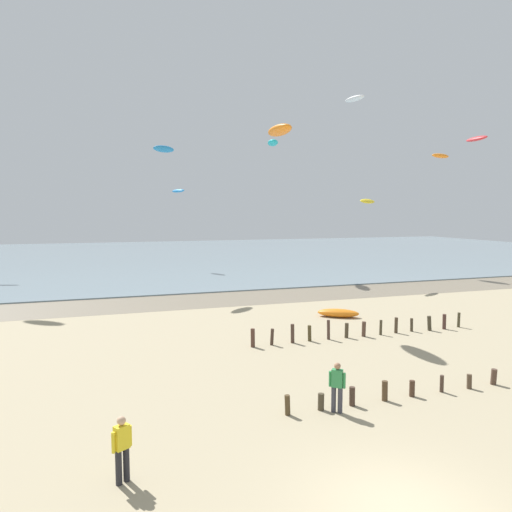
{
  "coord_description": "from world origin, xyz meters",
  "views": [
    {
      "loc": [
        -6.29,
        -8.45,
        6.7
      ],
      "look_at": [
        0.85,
        13.25,
        4.57
      ],
      "focal_mm": 32.96,
      "sensor_mm": 36.0,
      "label": 1
    }
  ],
  "objects_px": {
    "person_mid_beach": "(122,447)",
    "kite_aloft_6": "(280,130)",
    "grounded_kite": "(338,313)",
    "kite_aloft_5": "(440,156)",
    "kite_aloft_10": "(355,99)",
    "person_by_waterline": "(337,386)",
    "kite_aloft_7": "(367,201)",
    "kite_aloft_1": "(273,143)",
    "kite_aloft_3": "(164,149)",
    "kite_aloft_2": "(477,139)",
    "kite_aloft_4": "(178,191)"
  },
  "relations": [
    {
      "from": "kite_aloft_6",
      "to": "kite_aloft_4",
      "type": "bearing_deg",
      "value": -173.92
    },
    {
      "from": "person_mid_beach",
      "to": "kite_aloft_2",
      "type": "distance_m",
      "value": 40.81
    },
    {
      "from": "kite_aloft_3",
      "to": "kite_aloft_7",
      "type": "xyz_separation_m",
      "value": [
        17.86,
        -2.15,
        -4.17
      ]
    },
    {
      "from": "kite_aloft_1",
      "to": "kite_aloft_7",
      "type": "xyz_separation_m",
      "value": [
        5.58,
        -9.63,
        -6.26
      ]
    },
    {
      "from": "grounded_kite",
      "to": "kite_aloft_6",
      "type": "xyz_separation_m",
      "value": [
        -3.92,
        0.43,
        11.36
      ]
    },
    {
      "from": "person_mid_beach",
      "to": "kite_aloft_5",
      "type": "relative_size",
      "value": 0.83
    },
    {
      "from": "person_by_waterline",
      "to": "kite_aloft_3",
      "type": "relative_size",
      "value": 0.72
    },
    {
      "from": "kite_aloft_2",
      "to": "kite_aloft_6",
      "type": "xyz_separation_m",
      "value": [
        -21.59,
        -7.31,
        -1.6
      ]
    },
    {
      "from": "kite_aloft_1",
      "to": "person_by_waterline",
      "type": "bearing_deg",
      "value": -178.2
    },
    {
      "from": "kite_aloft_2",
      "to": "kite_aloft_3",
      "type": "distance_m",
      "value": 27.45
    },
    {
      "from": "person_mid_beach",
      "to": "kite_aloft_10",
      "type": "bearing_deg",
      "value": 53.72
    },
    {
      "from": "kite_aloft_1",
      "to": "kite_aloft_6",
      "type": "xyz_separation_m",
      "value": [
        -6.94,
        -20.03,
        -2.33
      ]
    },
    {
      "from": "person_mid_beach",
      "to": "grounded_kite",
      "type": "height_order",
      "value": "person_mid_beach"
    },
    {
      "from": "kite_aloft_10",
      "to": "person_mid_beach",
      "type": "bearing_deg",
      "value": 133.99
    },
    {
      "from": "person_mid_beach",
      "to": "kite_aloft_6",
      "type": "xyz_separation_m",
      "value": [
        10.03,
        15.36,
        10.7
      ]
    },
    {
      "from": "kite_aloft_7",
      "to": "kite_aloft_10",
      "type": "xyz_separation_m",
      "value": [
        5.99,
        13.12,
        12.38
      ]
    },
    {
      "from": "person_by_waterline",
      "to": "kite_aloft_5",
      "type": "bearing_deg",
      "value": 43.53
    },
    {
      "from": "kite_aloft_1",
      "to": "kite_aloft_6",
      "type": "distance_m",
      "value": 21.33
    },
    {
      "from": "kite_aloft_5",
      "to": "kite_aloft_10",
      "type": "xyz_separation_m",
      "value": [
        4.15,
        20.33,
        9.09
      ]
    },
    {
      "from": "person_by_waterline",
      "to": "person_mid_beach",
      "type": "bearing_deg",
      "value": -163.85
    },
    {
      "from": "kite_aloft_7",
      "to": "kite_aloft_10",
      "type": "distance_m",
      "value": 19.01
    },
    {
      "from": "person_by_waterline",
      "to": "kite_aloft_10",
      "type": "distance_m",
      "value": 46.79
    },
    {
      "from": "kite_aloft_3",
      "to": "grounded_kite",
      "type": "bearing_deg",
      "value": -95.47
    },
    {
      "from": "grounded_kite",
      "to": "kite_aloft_4",
      "type": "bearing_deg",
      "value": 133.14
    },
    {
      "from": "kite_aloft_7",
      "to": "kite_aloft_10",
      "type": "bearing_deg",
      "value": 37.45
    },
    {
      "from": "kite_aloft_4",
      "to": "kite_aloft_10",
      "type": "distance_m",
      "value": 23.51
    },
    {
      "from": "kite_aloft_2",
      "to": "kite_aloft_7",
      "type": "height_order",
      "value": "kite_aloft_2"
    },
    {
      "from": "kite_aloft_7",
      "to": "kite_aloft_1",
      "type": "bearing_deg",
      "value": 92.11
    },
    {
      "from": "person_mid_beach",
      "to": "kite_aloft_3",
      "type": "bearing_deg",
      "value": 80.44
    },
    {
      "from": "kite_aloft_1",
      "to": "kite_aloft_7",
      "type": "distance_m",
      "value": 12.77
    },
    {
      "from": "kite_aloft_4",
      "to": "kite_aloft_10",
      "type": "bearing_deg",
      "value": -126.31
    },
    {
      "from": "kite_aloft_1",
      "to": "kite_aloft_10",
      "type": "height_order",
      "value": "kite_aloft_10"
    },
    {
      "from": "person_mid_beach",
      "to": "kite_aloft_3",
      "type": "relative_size",
      "value": 0.72
    },
    {
      "from": "kite_aloft_1",
      "to": "kite_aloft_2",
      "type": "height_order",
      "value": "kite_aloft_1"
    },
    {
      "from": "kite_aloft_1",
      "to": "person_mid_beach",
      "type": "bearing_deg",
      "value": 172.81
    },
    {
      "from": "person_by_waterline",
      "to": "kite_aloft_10",
      "type": "xyz_separation_m",
      "value": [
        21.54,
        36.85,
        19.16
      ]
    },
    {
      "from": "person_mid_beach",
      "to": "grounded_kite",
      "type": "relative_size",
      "value": 0.65
    },
    {
      "from": "kite_aloft_3",
      "to": "kite_aloft_6",
      "type": "distance_m",
      "value": 13.63
    },
    {
      "from": "grounded_kite",
      "to": "kite_aloft_7",
      "type": "xyz_separation_m",
      "value": [
        8.61,
        10.83,
        7.43
      ]
    },
    {
      "from": "person_by_waterline",
      "to": "kite_aloft_7",
      "type": "height_order",
      "value": "kite_aloft_7"
    },
    {
      "from": "kite_aloft_6",
      "to": "person_mid_beach",
      "type": "bearing_deg",
      "value": -30.51
    },
    {
      "from": "kite_aloft_1",
      "to": "kite_aloft_3",
      "type": "xyz_separation_m",
      "value": [
        -12.27,
        -7.48,
        -2.09
      ]
    },
    {
      "from": "person_by_waterline",
      "to": "kite_aloft_10",
      "type": "relative_size",
      "value": 0.52
    },
    {
      "from": "person_by_waterline",
      "to": "kite_aloft_7",
      "type": "distance_m",
      "value": 29.17
    },
    {
      "from": "person_mid_beach",
      "to": "grounded_kite",
      "type": "bearing_deg",
      "value": 46.95
    },
    {
      "from": "kite_aloft_1",
      "to": "kite_aloft_10",
      "type": "distance_m",
      "value": 13.56
    },
    {
      "from": "kite_aloft_2",
      "to": "kite_aloft_10",
      "type": "bearing_deg",
      "value": 9.56
    },
    {
      "from": "kite_aloft_7",
      "to": "person_mid_beach",
      "type": "bearing_deg",
      "value": -159.2
    },
    {
      "from": "kite_aloft_2",
      "to": "kite_aloft_4",
      "type": "xyz_separation_m",
      "value": [
        -23.31,
        21.18,
        -4.02
      ]
    },
    {
      "from": "kite_aloft_5",
      "to": "kite_aloft_6",
      "type": "bearing_deg",
      "value": -7.43
    }
  ]
}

